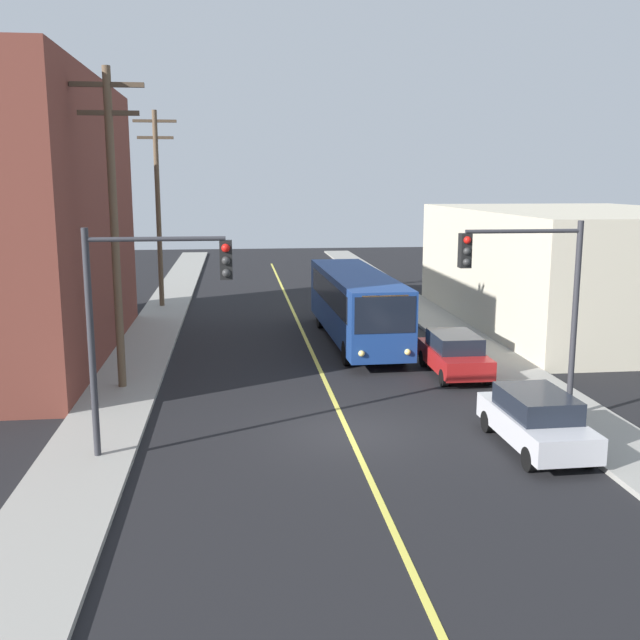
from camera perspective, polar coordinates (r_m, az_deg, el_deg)
name	(u,v)px	position (r m, az deg, el deg)	size (l,w,h in m)	color
ground_plane	(349,433)	(21.83, 2.25, -8.76)	(120.00, 120.00, 0.00)	black
sidewalk_left	(140,357)	(31.43, -13.84, -2.82)	(2.50, 90.00, 0.15)	gray
sidewalk_right	(477,348)	(32.88, 12.11, -2.15)	(2.50, 90.00, 0.15)	gray
lane_stripe_center	(302,331)	(36.21, -1.41, -0.84)	(0.16, 60.00, 0.01)	#D8CC4C
building_right_warehouse	(584,267)	(39.84, 19.85, 3.87)	(12.00, 18.75, 5.89)	beige
city_bus	(356,303)	(33.40, 2.79, 1.33)	(2.82, 12.20, 3.20)	navy
parked_car_silver	(536,420)	(21.16, 16.46, -7.45)	(1.89, 4.43, 1.62)	#B7B7BC
parked_car_red	(454,354)	(28.29, 10.40, -2.59)	(1.85, 4.41, 1.62)	maroon
utility_pole_near	(114,217)	(25.99, -15.76, 7.73)	(2.40, 0.28, 10.86)	brown
utility_pole_mid	(158,201)	(43.06, -12.51, 9.05)	(2.40, 0.28, 11.03)	brown
traffic_signal_left_corner	(150,299)	(19.29, -13.09, 1.57)	(3.75, 0.48, 6.00)	#2D2D33
traffic_signal_right_corner	(528,283)	(22.60, 15.88, 2.76)	(3.75, 0.48, 6.00)	#2D2D33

